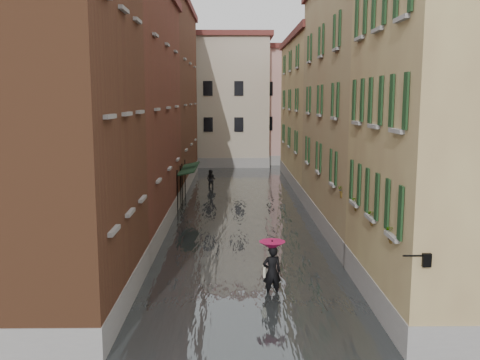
{
  "coord_description": "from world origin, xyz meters",
  "views": [
    {
      "loc": [
        -0.58,
        -19.1,
        7.08
      ],
      "look_at": [
        -0.23,
        7.42,
        3.0
      ],
      "focal_mm": 40.0,
      "sensor_mm": 36.0,
      "label": 1
    }
  ],
  "objects": [
    {
      "name": "building_left_far",
      "position": [
        -7.0,
        24.0,
        7.0
      ],
      "size": [
        6.0,
        16.0,
        14.0
      ],
      "primitive_type": "cube",
      "color": "brown",
      "rests_on": "ground"
    },
    {
      "name": "building_right_far",
      "position": [
        7.0,
        24.0,
        5.75
      ],
      "size": [
        6.0,
        16.0,
        11.5
      ],
      "primitive_type": "cube",
      "color": "olive",
      "rests_on": "ground"
    },
    {
      "name": "window_planters",
      "position": [
        4.12,
        -0.68,
        3.51
      ],
      "size": [
        0.59,
        7.96,
        0.84
      ],
      "color": "brown",
      "rests_on": "ground"
    },
    {
      "name": "building_left_near",
      "position": [
        -7.0,
        -2.0,
        6.5
      ],
      "size": [
        6.0,
        8.0,
        13.0
      ],
      "primitive_type": "cube",
      "color": "brown",
      "rests_on": "ground"
    },
    {
      "name": "wall_lantern",
      "position": [
        4.33,
        -6.0,
        3.01
      ],
      "size": [
        0.71,
        0.22,
        0.35
      ],
      "color": "black",
      "rests_on": "ground"
    },
    {
      "name": "building_left_mid",
      "position": [
        -7.0,
        9.0,
        6.25
      ],
      "size": [
        6.0,
        14.0,
        12.5
      ],
      "primitive_type": "cube",
      "color": "maroon",
      "rests_on": "ground"
    },
    {
      "name": "building_end_cream",
      "position": [
        -3.0,
        38.0,
        6.5
      ],
      "size": [
        12.0,
        9.0,
        13.0
      ],
      "primitive_type": "cube",
      "color": "#AFA78B",
      "rests_on": "ground"
    },
    {
      "name": "floodwater",
      "position": [
        0.0,
        13.0,
        0.1
      ],
      "size": [
        10.0,
        60.0,
        0.2
      ],
      "primitive_type": "cube",
      "color": "#3F4446",
      "rests_on": "ground"
    },
    {
      "name": "pedestrian_far",
      "position": [
        -2.3,
        22.2,
        0.77
      ],
      "size": [
        0.89,
        0.79,
        1.54
      ],
      "primitive_type": "imported",
      "rotation": [
        0.0,
        0.0,
        -0.31
      ],
      "color": "black",
      "rests_on": "ground"
    },
    {
      "name": "building_right_mid",
      "position": [
        7.0,
        9.0,
        6.5
      ],
      "size": [
        6.0,
        14.0,
        13.0
      ],
      "primitive_type": "cube",
      "color": "#9B8C5E",
      "rests_on": "ground"
    },
    {
      "name": "pedestrian_main",
      "position": [
        0.8,
        -0.79,
        1.24
      ],
      "size": [
        0.95,
        0.95,
        2.06
      ],
      "color": "black",
      "rests_on": "ground"
    },
    {
      "name": "ground",
      "position": [
        0.0,
        0.0,
        0.0
      ],
      "size": [
        120.0,
        120.0,
        0.0
      ],
      "primitive_type": "plane",
      "color": "#535355",
      "rests_on": "ground"
    },
    {
      "name": "building_end_pink",
      "position": [
        6.0,
        40.0,
        6.0
      ],
      "size": [
        10.0,
        9.0,
        12.0
      ],
      "primitive_type": "cube",
      "color": "tan",
      "rests_on": "ground"
    },
    {
      "name": "awning_far",
      "position": [
        -3.48,
        16.41,
        2.48
      ],
      "size": [
        1.09,
        3.35,
        2.8
      ],
      "color": "black",
      "rests_on": "ground"
    },
    {
      "name": "awning_near",
      "position": [
        -3.48,
        14.28,
        2.47
      ],
      "size": [
        1.09,
        3.16,
        2.8
      ],
      "color": "black",
      "rests_on": "ground"
    },
    {
      "name": "building_right_near",
      "position": [
        7.0,
        -2.0,
        5.75
      ],
      "size": [
        6.0,
        8.0,
        11.5
      ],
      "primitive_type": "cube",
      "color": "olive",
      "rests_on": "ground"
    }
  ]
}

